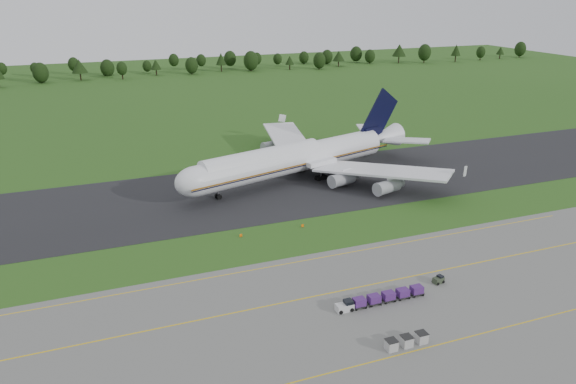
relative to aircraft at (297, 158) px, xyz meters
name	(u,v)px	position (x,y,z in m)	size (l,w,h in m)	color
ground	(275,241)	(-17.83, -32.76, -5.77)	(600.00, 600.00, 0.00)	#275118
apron	(357,336)	(-17.83, -66.76, -5.74)	(300.00, 52.00, 0.06)	slate
taxiway	(235,194)	(-17.83, -4.76, -5.73)	(300.00, 40.00, 0.08)	black
apron_markings	(336,310)	(-17.83, -59.74, -5.71)	(300.00, 30.20, 0.01)	yellow
tree_line	(135,66)	(-17.55, 187.18, 0.51)	(525.23, 20.26, 11.88)	black
aircraft	(297,158)	(0.00, 0.00, 0.00)	(71.74, 67.31, 20.22)	white
baggage_train	(379,298)	(-10.58, -60.25, -4.88)	(15.22, 1.61, 1.55)	silver
utility_cart	(438,280)	(1.78, -58.28, -5.22)	(2.01, 1.45, 1.01)	#2F3928
uld_row	(406,341)	(-12.73, -71.34, -4.95)	(6.33, 1.53, 1.52)	#A7A7A7
edge_markers	(272,231)	(-16.97, -28.66, -5.50)	(13.70, 0.30, 0.60)	#FC6707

